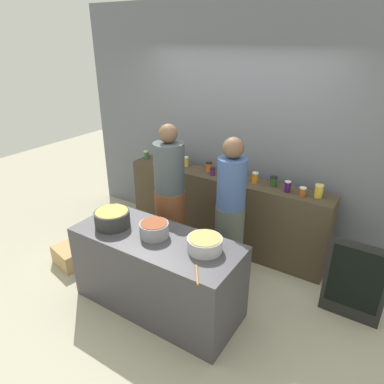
{
  "coord_description": "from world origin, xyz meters",
  "views": [
    {
      "loc": [
        1.84,
        -2.52,
        2.59
      ],
      "look_at": [
        0.0,
        0.35,
        1.05
      ],
      "focal_mm": 32.59,
      "sensor_mm": 36.0,
      "label": 1
    }
  ],
  "objects_px": {
    "preserve_jar_4": "(209,167)",
    "chalkboard_sign": "(355,282)",
    "preserve_jar_10": "(288,187)",
    "cook_in_cap": "(230,217)",
    "cooking_pot_center": "(154,229)",
    "preserve_jar_11": "(303,192)",
    "preserve_jar_1": "(161,156)",
    "bread_crate": "(70,256)",
    "cook_with_tongs": "(170,203)",
    "preserve_jar_0": "(146,155)",
    "preserve_jar_5": "(213,171)",
    "preserve_jar_9": "(274,181)",
    "cooking_pot_right": "(205,244)",
    "preserve_jar_2": "(170,163)",
    "cooking_pot_left": "(112,219)",
    "preserve_jar_7": "(236,174)",
    "preserve_jar_3": "(186,161)",
    "wooden_spoon": "(197,275)",
    "preserve_jar_8": "(255,178)",
    "preserve_jar_6": "(226,172)",
    "preserve_jar_12": "(319,191)"
  },
  "relations": [
    {
      "from": "preserve_jar_8",
      "to": "preserve_jar_12",
      "type": "distance_m",
      "value": 0.74
    },
    {
      "from": "preserve_jar_2",
      "to": "cooking_pot_left",
      "type": "height_order",
      "value": "preserve_jar_2"
    },
    {
      "from": "preserve_jar_6",
      "to": "cooking_pot_right",
      "type": "height_order",
      "value": "preserve_jar_6"
    },
    {
      "from": "wooden_spoon",
      "to": "bread_crate",
      "type": "bearing_deg",
      "value": 172.51
    },
    {
      "from": "preserve_jar_7",
      "to": "cooking_pot_left",
      "type": "bearing_deg",
      "value": -113.33
    },
    {
      "from": "preserve_jar_4",
      "to": "chalkboard_sign",
      "type": "relative_size",
      "value": 0.14
    },
    {
      "from": "preserve_jar_10",
      "to": "cooking_pot_right",
      "type": "bearing_deg",
      "value": -103.11
    },
    {
      "from": "wooden_spoon",
      "to": "cooking_pot_center",
      "type": "bearing_deg",
      "value": 155.9
    },
    {
      "from": "preserve_jar_7",
      "to": "preserve_jar_3",
      "type": "bearing_deg",
      "value": 178.84
    },
    {
      "from": "preserve_jar_1",
      "to": "bread_crate",
      "type": "bearing_deg",
      "value": -102.02
    },
    {
      "from": "preserve_jar_3",
      "to": "wooden_spoon",
      "type": "relative_size",
      "value": 0.53
    },
    {
      "from": "preserve_jar_8",
      "to": "preserve_jar_5",
      "type": "bearing_deg",
      "value": -173.84
    },
    {
      "from": "wooden_spoon",
      "to": "preserve_jar_11",
      "type": "bearing_deg",
      "value": 78.1
    },
    {
      "from": "preserve_jar_7",
      "to": "preserve_jar_6",
      "type": "bearing_deg",
      "value": -160.05
    },
    {
      "from": "preserve_jar_7",
      "to": "chalkboard_sign",
      "type": "height_order",
      "value": "preserve_jar_7"
    },
    {
      "from": "cooking_pot_right",
      "to": "chalkboard_sign",
      "type": "distance_m",
      "value": 1.51
    },
    {
      "from": "preserve_jar_3",
      "to": "chalkboard_sign",
      "type": "bearing_deg",
      "value": -14.18
    },
    {
      "from": "preserve_jar_0",
      "to": "preserve_jar_8",
      "type": "xyz_separation_m",
      "value": [
        1.66,
        0.0,
        0.01
      ]
    },
    {
      "from": "preserve_jar_1",
      "to": "bread_crate",
      "type": "xyz_separation_m",
      "value": [
        -0.31,
        -1.47,
        -0.93
      ]
    },
    {
      "from": "preserve_jar_3",
      "to": "cooking_pot_right",
      "type": "height_order",
      "value": "preserve_jar_3"
    },
    {
      "from": "preserve_jar_9",
      "to": "cook_with_tongs",
      "type": "distance_m",
      "value": 1.24
    },
    {
      "from": "preserve_jar_3",
      "to": "bread_crate",
      "type": "distance_m",
      "value": 1.9
    },
    {
      "from": "preserve_jar_4",
      "to": "cooking_pot_right",
      "type": "relative_size",
      "value": 0.38
    },
    {
      "from": "preserve_jar_10",
      "to": "cook_in_cap",
      "type": "bearing_deg",
      "value": -129.95
    },
    {
      "from": "preserve_jar_3",
      "to": "preserve_jar_8",
      "type": "height_order",
      "value": "preserve_jar_3"
    },
    {
      "from": "preserve_jar_4",
      "to": "cook_with_tongs",
      "type": "relative_size",
      "value": 0.07
    },
    {
      "from": "preserve_jar_10",
      "to": "chalkboard_sign",
      "type": "height_order",
      "value": "preserve_jar_10"
    },
    {
      "from": "cooking_pot_center",
      "to": "cook_in_cap",
      "type": "distance_m",
      "value": 0.93
    },
    {
      "from": "cook_with_tongs",
      "to": "preserve_jar_10",
      "type": "bearing_deg",
      "value": 27.7
    },
    {
      "from": "preserve_jar_10",
      "to": "cooking_pot_center",
      "type": "relative_size",
      "value": 0.46
    },
    {
      "from": "cook_with_tongs",
      "to": "bread_crate",
      "type": "height_order",
      "value": "cook_with_tongs"
    },
    {
      "from": "cooking_pot_center",
      "to": "bread_crate",
      "type": "height_order",
      "value": "cooking_pot_center"
    },
    {
      "from": "preserve_jar_4",
      "to": "preserve_jar_11",
      "type": "height_order",
      "value": "preserve_jar_4"
    },
    {
      "from": "preserve_jar_9",
      "to": "preserve_jar_0",
      "type": "bearing_deg",
      "value": -179.29
    },
    {
      "from": "preserve_jar_0",
      "to": "preserve_jar_12",
      "type": "distance_m",
      "value": 2.41
    },
    {
      "from": "cooking_pot_right",
      "to": "preserve_jar_9",
      "type": "bearing_deg",
      "value": 85.29
    },
    {
      "from": "preserve_jar_0",
      "to": "preserve_jar_5",
      "type": "relative_size",
      "value": 1.13
    },
    {
      "from": "preserve_jar_4",
      "to": "preserve_jar_9",
      "type": "distance_m",
      "value": 0.88
    },
    {
      "from": "preserve_jar_12",
      "to": "cook_in_cap",
      "type": "bearing_deg",
      "value": -143.29
    },
    {
      "from": "preserve_jar_0",
      "to": "preserve_jar_2",
      "type": "relative_size",
      "value": 1.14
    },
    {
      "from": "cooking_pot_center",
      "to": "preserve_jar_7",
      "type": "bearing_deg",
      "value": 83.16
    },
    {
      "from": "cooking_pot_center",
      "to": "preserve_jar_11",
      "type": "bearing_deg",
      "value": 52.79
    },
    {
      "from": "preserve_jar_8",
      "to": "preserve_jar_3",
      "type": "bearing_deg",
      "value": 177.97
    },
    {
      "from": "preserve_jar_4",
      "to": "cook_with_tongs",
      "type": "distance_m",
      "value": 0.77
    },
    {
      "from": "preserve_jar_9",
      "to": "cooking_pot_center",
      "type": "xyz_separation_m",
      "value": [
        -0.65,
        -1.42,
        -0.14
      ]
    },
    {
      "from": "preserve_jar_2",
      "to": "preserve_jar_5",
      "type": "xyz_separation_m",
      "value": [
        0.65,
        0.02,
        0.0
      ]
    },
    {
      "from": "preserve_jar_2",
      "to": "chalkboard_sign",
      "type": "distance_m",
      "value": 2.62
    },
    {
      "from": "cooking_pot_right",
      "to": "cook_with_tongs",
      "type": "distance_m",
      "value": 1.12
    },
    {
      "from": "preserve_jar_11",
      "to": "wooden_spoon",
      "type": "bearing_deg",
      "value": -101.9
    },
    {
      "from": "preserve_jar_12",
      "to": "cooking_pot_right",
      "type": "distance_m",
      "value": 1.5
    }
  ]
}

